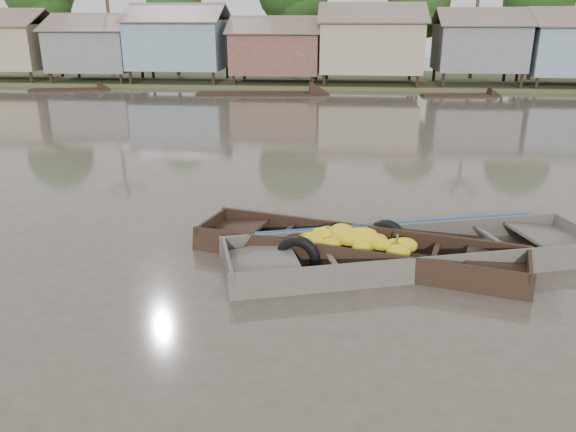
{
  "coord_description": "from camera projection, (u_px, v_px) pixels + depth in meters",
  "views": [
    {
      "loc": [
        0.89,
        -9.75,
        4.51
      ],
      "look_at": [
        -0.14,
        0.61,
        0.8
      ],
      "focal_mm": 35.0,
      "sensor_mm": 36.0,
      "label": 1
    }
  ],
  "objects": [
    {
      "name": "banana_boat",
      "position": [
        350.0,
        248.0,
        11.04
      ],
      "size": [
        6.64,
        3.14,
        0.92
      ],
      "rotation": [
        0.0,
        0.0,
        -0.26
      ],
      "color": "black",
      "rests_on": "ground"
    },
    {
      "name": "ground",
      "position": [
        292.0,
        266.0,
        10.73
      ],
      "size": [
        120.0,
        120.0,
        0.0
      ],
      "primitive_type": "plane",
      "color": "#454035",
      "rests_on": "ground"
    },
    {
      "name": "riverbank",
      "position": [
        377.0,
        38.0,
        39.29
      ],
      "size": [
        120.0,
        12.47,
        10.22
      ],
      "color": "#384723",
      "rests_on": "ground"
    },
    {
      "name": "distant_boats",
      "position": [
        565.0,
        96.0,
        31.92
      ],
      "size": [
        45.88,
        13.41,
        1.38
      ],
      "color": "black",
      "rests_on": "ground"
    },
    {
      "name": "viewer_boat",
      "position": [
        415.0,
        258.0,
        10.96
      ],
      "size": [
        7.65,
        4.0,
        0.6
      ],
      "rotation": [
        0.0,
        0.0,
        0.29
      ],
      "color": "#463F3B",
      "rests_on": "ground"
    }
  ]
}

